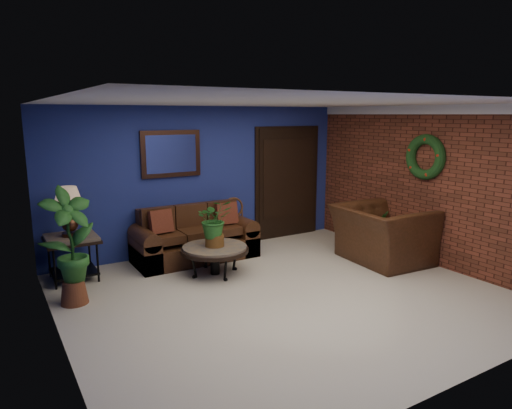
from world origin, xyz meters
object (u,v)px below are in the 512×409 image
end_table (72,246)px  coffee_table (215,250)px  sofa (194,241)px  side_chair (236,221)px  armchair (382,234)px  table_lamp (69,205)px

end_table → coffee_table: bearing=-24.6°
sofa → end_table: size_ratio=2.77×
sofa → coffee_table: bearing=-92.4°
coffee_table → end_table: 2.05m
sofa → side_chair: side_chair is taller
coffee_table → armchair: armchair is taller
end_table → side_chair: 2.71m
coffee_table → side_chair: bearing=47.1°
table_lamp → armchair: 4.81m
side_chair → armchair: bearing=-38.0°
side_chair → armchair: (1.74, -1.77, -0.07)m
table_lamp → armchair: table_lamp is taller
table_lamp → coffee_table: bearing=-24.6°
sofa → armchair: 3.09m
end_table → table_lamp: size_ratio=1.05×
armchair → end_table: bearing=73.1°
sofa → coffee_table: sofa is taller
table_lamp → sofa: bearing=0.8°
sofa → side_chair: (0.82, 0.04, 0.23)m
sofa → end_table: 1.91m
coffee_table → side_chair: 1.26m
sofa → armchair: (2.56, -1.72, 0.16)m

